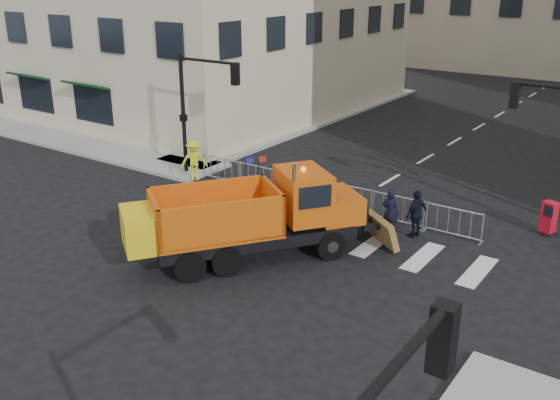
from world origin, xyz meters
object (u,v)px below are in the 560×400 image
Objects in this scene: cop_c at (416,214)px; worker at (194,160)px; plow_truck at (247,216)px; cop_a at (390,213)px; cop_b at (347,212)px; newspaper_box at (549,217)px.

worker reaches higher than cop_c.
plow_truck is 5.24m from cop_a.
plow_truck reaches higher than worker.
plow_truck is 4.02m from cop_b.
worker is (-8.10, 1.00, 0.24)m from cop_b.
cop_b is at bearing -50.92° from worker.
plow_truck is 7.57× the size of newspaper_box.
plow_truck is at bearing -115.25° from newspaper_box.
plow_truck is at bearing 52.58° from cop_a.
cop_c is (2.14, 1.08, 0.06)m from cop_b.
cop_c is at bearing -156.15° from cop_b.
cop_b is (-1.35, -0.66, -0.05)m from cop_a.
cop_a is 1.06× the size of cop_b.
worker reaches higher than cop_a.
cop_c is 1.56× the size of newspaper_box.
cop_c reaches higher than cop_a.
worker is at bearing -148.91° from newspaper_box.
cop_c is at bearing -43.42° from worker.
plow_truck is 5.22× the size of cop_b.
newspaper_box is (3.74, 2.75, -0.16)m from cop_c.
cop_b is at bearing 22.78° from cop_a.
newspaper_box is at bearing -149.84° from cop_b.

